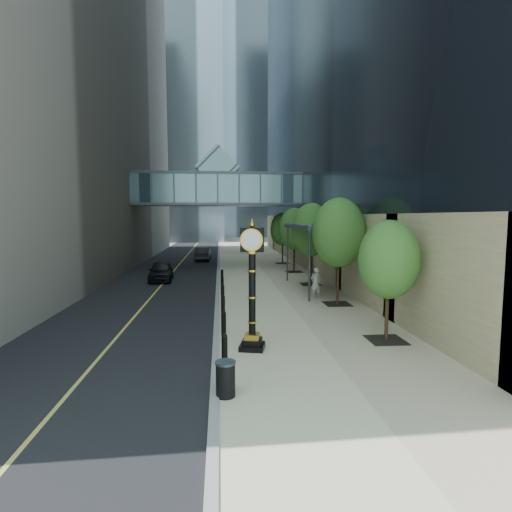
{
  "coord_description": "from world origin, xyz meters",
  "views": [
    {
      "loc": [
        -2.81,
        -11.64,
        4.85
      ],
      "look_at": [
        -1.25,
        5.67,
        3.15
      ],
      "focal_mm": 28.0,
      "sensor_mm": 36.0,
      "label": 1
    }
  ],
  "objects_px": {
    "trash_bin": "(226,380)",
    "pedestrian": "(316,283)",
    "car_near": "(161,271)",
    "car_far": "(203,254)",
    "street_clock": "(252,295)"
  },
  "relations": [
    {
      "from": "trash_bin",
      "to": "car_near",
      "type": "bearing_deg",
      "value": 102.81
    },
    {
      "from": "car_near",
      "to": "car_far",
      "type": "relative_size",
      "value": 0.98
    },
    {
      "from": "car_near",
      "to": "car_far",
      "type": "distance_m",
      "value": 14.18
    },
    {
      "from": "street_clock",
      "to": "car_near",
      "type": "relative_size",
      "value": 1.08
    },
    {
      "from": "street_clock",
      "to": "car_near",
      "type": "bearing_deg",
      "value": 122.12
    },
    {
      "from": "street_clock",
      "to": "trash_bin",
      "type": "bearing_deg",
      "value": -91.87
    },
    {
      "from": "trash_bin",
      "to": "car_near",
      "type": "xyz_separation_m",
      "value": [
        -4.61,
        20.28,
        0.24
      ]
    },
    {
      "from": "pedestrian",
      "to": "car_near",
      "type": "relative_size",
      "value": 0.43
    },
    {
      "from": "pedestrian",
      "to": "car_far",
      "type": "height_order",
      "value": "pedestrian"
    },
    {
      "from": "trash_bin",
      "to": "car_far",
      "type": "distance_m",
      "value": 34.28
    },
    {
      "from": "trash_bin",
      "to": "pedestrian",
      "type": "relative_size",
      "value": 0.49
    },
    {
      "from": "pedestrian",
      "to": "car_far",
      "type": "bearing_deg",
      "value": -90.61
    },
    {
      "from": "pedestrian",
      "to": "street_clock",
      "type": "bearing_deg",
      "value": 43.31
    },
    {
      "from": "pedestrian",
      "to": "trash_bin",
      "type": "bearing_deg",
      "value": 46.64
    },
    {
      "from": "trash_bin",
      "to": "pedestrian",
      "type": "distance_m",
      "value": 13.7
    }
  ]
}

